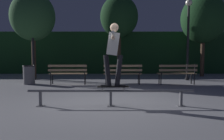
{
  "coord_description": "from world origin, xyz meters",
  "views": [
    {
      "loc": [
        0.03,
        -5.89,
        1.33
      ],
      "look_at": [
        0.03,
        0.51,
        0.85
      ],
      "focal_mm": 36.35,
      "sensor_mm": 36.0,
      "label": 1
    }
  ],
  "objects_px": {
    "grind_rail": "(111,93)",
    "tree_behind_benches": "(119,17)",
    "skateboarder": "(113,49)",
    "tree_far_left": "(33,17)",
    "skateboard": "(113,87)",
    "trash_can": "(29,75)",
    "park_bench_left_center": "(123,72)",
    "park_bench_leftmost": "(68,72)",
    "lamp_post_right": "(188,29)",
    "park_bench_right_center": "(177,72)",
    "tree_far_right": "(204,19)",
    "lamp_post_left": "(33,30)"
  },
  "relations": [
    {
      "from": "grind_rail",
      "to": "park_bench_left_center",
      "type": "bearing_deg",
      "value": 83.0
    },
    {
      "from": "park_bench_leftmost",
      "to": "park_bench_left_center",
      "type": "height_order",
      "value": "same"
    },
    {
      "from": "park_bench_right_center",
      "to": "lamp_post_right",
      "type": "xyz_separation_m",
      "value": [
        0.95,
        1.6,
        1.94
      ]
    },
    {
      "from": "skateboarder",
      "to": "tree_far_right",
      "type": "height_order",
      "value": "tree_far_right"
    },
    {
      "from": "skateboard",
      "to": "park_bench_left_center",
      "type": "bearing_deg",
      "value": 83.82
    },
    {
      "from": "tree_far_right",
      "to": "trash_can",
      "type": "bearing_deg",
      "value": -159.45
    },
    {
      "from": "skateboard",
      "to": "park_bench_leftmost",
      "type": "xyz_separation_m",
      "value": [
        -1.88,
        3.87,
        0.05
      ]
    },
    {
      "from": "park_bench_leftmost",
      "to": "tree_far_left",
      "type": "relative_size",
      "value": 0.36
    },
    {
      "from": "lamp_post_right",
      "to": "trash_can",
      "type": "bearing_deg",
      "value": -168.66
    },
    {
      "from": "park_bench_left_center",
      "to": "lamp_post_right",
      "type": "distance_m",
      "value": 4.11
    },
    {
      "from": "park_bench_left_center",
      "to": "trash_can",
      "type": "bearing_deg",
      "value": 177.83
    },
    {
      "from": "tree_far_right",
      "to": "grind_rail",
      "type": "bearing_deg",
      "value": -125.38
    },
    {
      "from": "park_bench_leftmost",
      "to": "tree_behind_benches",
      "type": "xyz_separation_m",
      "value": [
        2.26,
        3.66,
        2.85
      ]
    },
    {
      "from": "tree_far_right",
      "to": "lamp_post_right",
      "type": "relative_size",
      "value": 1.19
    },
    {
      "from": "grind_rail",
      "to": "tree_behind_benches",
      "type": "xyz_separation_m",
      "value": [
        0.44,
        7.53,
        3.06
      ]
    },
    {
      "from": "park_bench_leftmost",
      "to": "lamp_post_right",
      "type": "relative_size",
      "value": 0.41
    },
    {
      "from": "grind_rail",
      "to": "park_bench_left_center",
      "type": "distance_m",
      "value": 3.91
    },
    {
      "from": "park_bench_right_center",
      "to": "park_bench_left_center",
      "type": "bearing_deg",
      "value": 180.0
    },
    {
      "from": "skateboarder",
      "to": "park_bench_right_center",
      "type": "bearing_deg",
      "value": 55.0
    },
    {
      "from": "grind_rail",
      "to": "tree_far_right",
      "type": "distance_m",
      "value": 9.39
    },
    {
      "from": "trash_can",
      "to": "tree_behind_benches",
      "type": "bearing_deg",
      "value": 41.55
    },
    {
      "from": "tree_far_right",
      "to": "skateboarder",
      "type": "bearing_deg",
      "value": -125.07
    },
    {
      "from": "park_bench_right_center",
      "to": "tree_far_left",
      "type": "distance_m",
      "value": 7.62
    },
    {
      "from": "tree_behind_benches",
      "to": "lamp_post_left",
      "type": "xyz_separation_m",
      "value": [
        -4.33,
        -1.83,
        -0.9
      ]
    },
    {
      "from": "park_bench_right_center",
      "to": "trash_can",
      "type": "xyz_separation_m",
      "value": [
        -6.29,
        0.15,
        -0.12
      ]
    },
    {
      "from": "grind_rail",
      "to": "skateboard",
      "type": "relative_size",
      "value": 5.31
    },
    {
      "from": "skateboarder",
      "to": "park_bench_leftmost",
      "type": "height_order",
      "value": "skateboarder"
    },
    {
      "from": "park_bench_right_center",
      "to": "lamp_post_right",
      "type": "bearing_deg",
      "value": 59.27
    },
    {
      "from": "tree_far_right",
      "to": "lamp_post_left",
      "type": "bearing_deg",
      "value": -170.08
    },
    {
      "from": "park_bench_left_center",
      "to": "tree_behind_benches",
      "type": "distance_m",
      "value": 4.63
    },
    {
      "from": "skateboarder",
      "to": "park_bench_leftmost",
      "type": "distance_m",
      "value": 4.39
    },
    {
      "from": "grind_rail",
      "to": "lamp_post_left",
      "type": "xyz_separation_m",
      "value": [
        -3.89,
        5.69,
        2.16
      ]
    },
    {
      "from": "grind_rail",
      "to": "park_bench_leftmost",
      "type": "distance_m",
      "value": 4.28
    },
    {
      "from": "park_bench_right_center",
      "to": "park_bench_leftmost",
      "type": "bearing_deg",
      "value": 180.0
    },
    {
      "from": "park_bench_left_center",
      "to": "tree_far_right",
      "type": "distance_m",
      "value": 6.4
    },
    {
      "from": "park_bench_leftmost",
      "to": "tree_far_left",
      "type": "distance_m",
      "value": 4.11
    },
    {
      "from": "park_bench_right_center",
      "to": "tree_far_left",
      "type": "bearing_deg",
      "value": 161.64
    },
    {
      "from": "skateboarder",
      "to": "tree_far_left",
      "type": "xyz_separation_m",
      "value": [
        -4.08,
        6.12,
        1.75
      ]
    },
    {
      "from": "tree_behind_benches",
      "to": "lamp_post_right",
      "type": "xyz_separation_m",
      "value": [
        3.28,
        -2.05,
        -0.9
      ]
    },
    {
      "from": "grind_rail",
      "to": "park_bench_left_center",
      "type": "height_order",
      "value": "park_bench_left_center"
    },
    {
      "from": "skateboard",
      "to": "park_bench_left_center",
      "type": "relative_size",
      "value": 0.48
    },
    {
      "from": "skateboard",
      "to": "trash_can",
      "type": "xyz_separation_m",
      "value": [
        -3.57,
        4.02,
        -0.08
      ]
    },
    {
      "from": "lamp_post_right",
      "to": "trash_can",
      "type": "xyz_separation_m",
      "value": [
        -7.24,
        -1.45,
        -2.07
      ]
    },
    {
      "from": "park_bench_right_center",
      "to": "lamp_post_right",
      "type": "height_order",
      "value": "lamp_post_right"
    },
    {
      "from": "grind_rail",
      "to": "lamp_post_left",
      "type": "height_order",
      "value": "lamp_post_left"
    },
    {
      "from": "skateboarder",
      "to": "tree_behind_benches",
      "type": "bearing_deg",
      "value": 87.12
    },
    {
      "from": "tree_behind_benches",
      "to": "trash_can",
      "type": "xyz_separation_m",
      "value": [
        -3.96,
        -3.51,
        -2.97
      ]
    },
    {
      "from": "grind_rail",
      "to": "park_bench_right_center",
      "type": "relative_size",
      "value": 2.57
    },
    {
      "from": "skateboard",
      "to": "park_bench_right_center",
      "type": "relative_size",
      "value": 0.48
    },
    {
      "from": "park_bench_leftmost",
      "to": "lamp_post_left",
      "type": "relative_size",
      "value": 0.41
    }
  ]
}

